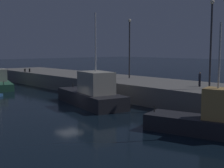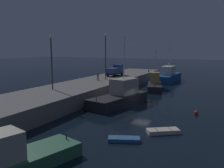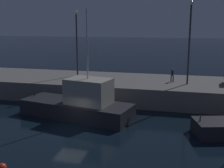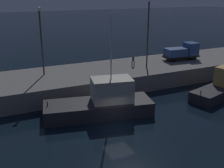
# 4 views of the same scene
# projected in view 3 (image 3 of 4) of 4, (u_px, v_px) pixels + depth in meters

# --- Properties ---
(ground_plane) EXTENTS (320.00, 320.00, 0.00)m
(ground_plane) POSITION_uv_depth(u_px,v_px,m) (70.00, 129.00, 25.30)
(ground_plane) COLOR black
(pier_quay) EXTENTS (74.16, 9.74, 2.22)m
(pier_quay) POSITION_uv_depth(u_px,v_px,m) (106.00, 87.00, 36.47)
(pier_quay) COLOR slate
(pier_quay) RESTS_ON ground
(fishing_boat_orange) EXTENTS (11.63, 5.89, 10.27)m
(fishing_boat_orange) POSITION_uv_depth(u_px,v_px,m) (80.00, 104.00, 28.23)
(fishing_boat_orange) COLOR #232328
(fishing_boat_orange) RESTS_ON ground
(mooring_buoy_near) EXTENTS (0.55, 0.55, 0.55)m
(mooring_buoy_near) POSITION_uv_depth(u_px,v_px,m) (2.00, 167.00, 18.01)
(mooring_buoy_near) COLOR red
(mooring_buoy_near) RESTS_ON ground
(lamp_post_west) EXTENTS (0.44, 0.44, 8.33)m
(lamp_post_west) POSITION_uv_depth(u_px,v_px,m) (77.00, 38.00, 37.29)
(lamp_post_west) COLOR #38383D
(lamp_post_west) RESTS_ON pier_quay
(lamp_post_east) EXTENTS (0.44, 0.44, 9.15)m
(lamp_post_east) POSITION_uv_depth(u_px,v_px,m) (190.00, 37.00, 31.95)
(lamp_post_east) COLOR #38383D
(lamp_post_east) RESTS_ON pier_quay
(dockworker) EXTENTS (0.40, 0.40, 1.59)m
(dockworker) POSITION_uv_depth(u_px,v_px,m) (172.00, 74.00, 34.06)
(dockworker) COLOR black
(dockworker) RESTS_ON pier_quay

